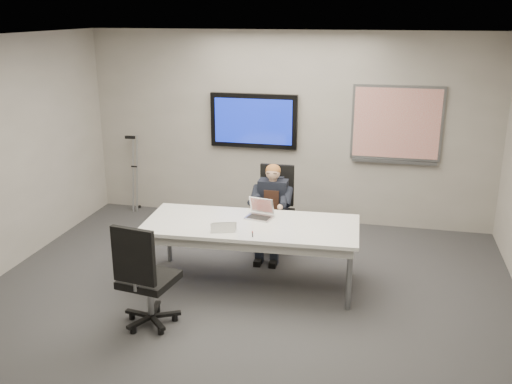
% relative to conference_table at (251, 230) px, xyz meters
% --- Properties ---
extents(floor, '(6.00, 6.00, 0.02)m').
position_rel_conference_table_xyz_m(floor, '(0.01, -0.74, -0.66)').
color(floor, '#333436').
rests_on(floor, ground).
extents(ceiling, '(6.00, 6.00, 0.02)m').
position_rel_conference_table_xyz_m(ceiling, '(0.01, -0.74, 2.14)').
color(ceiling, silver).
rests_on(ceiling, wall_back).
extents(wall_back, '(6.00, 0.02, 2.80)m').
position_rel_conference_table_xyz_m(wall_back, '(0.01, 2.26, 0.74)').
color(wall_back, gray).
rests_on(wall_back, ground).
extents(wall_front, '(6.00, 0.02, 2.80)m').
position_rel_conference_table_xyz_m(wall_front, '(0.01, -3.74, 0.74)').
color(wall_front, gray).
rests_on(wall_front, ground).
extents(conference_table, '(2.48, 1.14, 0.75)m').
position_rel_conference_table_xyz_m(conference_table, '(0.00, 0.00, 0.00)').
color(conference_table, white).
rests_on(conference_table, ground).
extents(tv_display, '(1.30, 0.09, 0.80)m').
position_rel_conference_table_xyz_m(tv_display, '(-0.49, 2.21, 0.84)').
color(tv_display, black).
rests_on(tv_display, wall_back).
extents(whiteboard, '(1.25, 0.08, 1.10)m').
position_rel_conference_table_xyz_m(whiteboard, '(1.56, 2.23, 0.87)').
color(whiteboard, gray).
rests_on(whiteboard, wall_back).
extents(office_chair_far, '(0.54, 0.54, 1.12)m').
position_rel_conference_table_xyz_m(office_chair_far, '(0.06, 1.04, -0.31)').
color(office_chair_far, black).
rests_on(office_chair_far, ground).
extents(office_chair_near, '(0.61, 0.61, 1.13)m').
position_rel_conference_table_xyz_m(office_chair_near, '(-0.79, -1.16, -0.31)').
color(office_chair_near, black).
rests_on(office_chair_near, ground).
extents(seated_person, '(0.37, 0.64, 1.20)m').
position_rel_conference_table_xyz_m(seated_person, '(0.06, 0.80, -0.18)').
color(seated_person, '#1C212E').
rests_on(seated_person, office_chair_far).
extents(crutch, '(0.25, 0.46, 1.28)m').
position_rel_conference_table_xyz_m(crutch, '(-2.38, 2.09, -0.03)').
color(crutch, '#A4A7AB').
rests_on(crutch, ground).
extents(laptop, '(0.34, 0.34, 0.21)m').
position_rel_conference_table_xyz_m(laptop, '(0.05, 0.23, 0.14)').
color(laptop, silver).
rests_on(laptop, conference_table).
extents(name_tent, '(0.28, 0.16, 0.11)m').
position_rel_conference_table_xyz_m(name_tent, '(-0.23, -0.31, 0.14)').
color(name_tent, silver).
rests_on(name_tent, conference_table).
extents(pen, '(0.05, 0.15, 0.01)m').
position_rel_conference_table_xyz_m(pen, '(0.10, -0.33, 0.09)').
color(pen, black).
rests_on(pen, conference_table).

